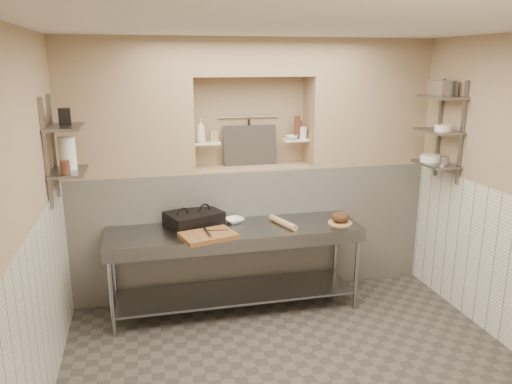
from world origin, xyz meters
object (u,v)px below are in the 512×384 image
object	(u,v)px
panini_press	(194,219)
bowl_alcove	(292,137)
cutting_board	(208,236)
bread_loaf	(340,217)
prep_table	(235,252)
jug_left	(68,153)
rolling_pin	(283,223)
bottle_soap	(201,131)
mixing_bowl	(234,220)

from	to	relation	value
panini_press	bowl_alcove	size ratio (longest dim) A/B	4.71
cutting_board	bread_loaf	bearing A→B (deg)	5.05
prep_table	cutting_board	distance (m)	0.47
bread_loaf	jug_left	size ratio (longest dim) A/B	0.64
panini_press	bread_loaf	xyz separation A→B (m)	(1.51, -0.28, -0.00)
bread_loaf	bowl_alcove	bearing A→B (deg)	119.80
rolling_pin	jug_left	world-z (taller)	jug_left
bread_loaf	bottle_soap	bearing A→B (deg)	155.71
cutting_board	bowl_alcove	bearing A→B (deg)	35.13
panini_press	bowl_alcove	distance (m)	1.42
mixing_bowl	jug_left	world-z (taller)	jug_left
cutting_board	bread_loaf	distance (m)	1.42
panini_press	rolling_pin	xyz separation A→B (m)	(0.90, -0.21, -0.04)
bread_loaf	bowl_alcove	world-z (taller)	bowl_alcove
mixing_bowl	bottle_soap	world-z (taller)	bottle_soap
rolling_pin	bottle_soap	distance (m)	1.31
mixing_bowl	rolling_pin	distance (m)	0.52
bottle_soap	bowl_alcove	bearing A→B (deg)	0.12
bowl_alcove	jug_left	bearing A→B (deg)	-164.81
bread_loaf	cutting_board	bearing A→B (deg)	-174.95
cutting_board	rolling_pin	size ratio (longest dim) A/B	1.17
panini_press	bread_loaf	size ratio (longest dim) A/B	3.46
panini_press	cutting_board	world-z (taller)	panini_press
panini_press	bottle_soap	size ratio (longest dim) A/B	2.53
bowl_alcove	bottle_soap	bearing A→B (deg)	-179.88
rolling_pin	bowl_alcove	bearing A→B (deg)	65.55
jug_left	bread_loaf	bearing A→B (deg)	-0.00
prep_table	bread_loaf	bearing A→B (deg)	-4.54
prep_table	bread_loaf	xyz separation A→B (m)	(1.11, -0.09, 0.33)
bowl_alcove	jug_left	size ratio (longest dim) A/B	0.47
cutting_board	mixing_bowl	world-z (taller)	mixing_bowl
rolling_pin	bottle_soap	xyz separation A→B (m)	(-0.76, 0.55, 0.91)
panini_press	bottle_soap	bearing A→B (deg)	46.63
panini_press	jug_left	bearing A→B (deg)	172.58
panini_press	mixing_bowl	world-z (taller)	panini_press
bowl_alcove	jug_left	xyz separation A→B (m)	(-2.29, -0.62, 0.02)
mixing_bowl	bowl_alcove	size ratio (longest dim) A/B	1.45
panini_press	mixing_bowl	distance (m)	0.43
panini_press	bottle_soap	world-z (taller)	bottle_soap
rolling_pin	prep_table	bearing A→B (deg)	177.83
bottle_soap	jug_left	distance (m)	1.42
jug_left	prep_table	bearing A→B (deg)	3.29
bottle_soap	jug_left	xyz separation A→B (m)	(-1.27, -0.62, -0.08)
mixing_bowl	bread_loaf	world-z (taller)	bread_loaf
cutting_board	bottle_soap	bearing A→B (deg)	86.57
prep_table	rolling_pin	distance (m)	0.58
prep_table	cutting_board	size ratio (longest dim) A/B	5.13
panini_press	jug_left	size ratio (longest dim) A/B	2.21
panini_press	bowl_alcove	world-z (taller)	bowl_alcove
prep_table	bottle_soap	bearing A→B (deg)	116.19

